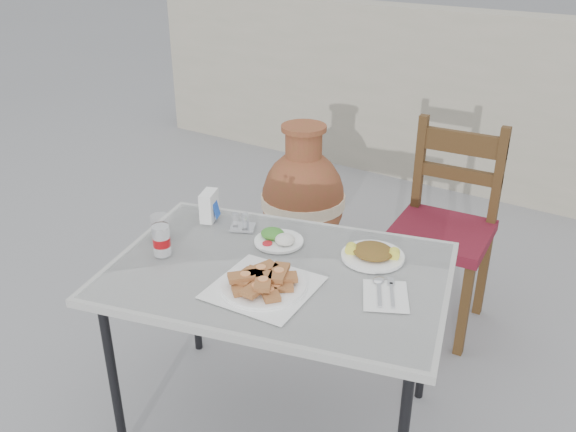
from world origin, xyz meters
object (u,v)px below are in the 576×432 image
Objects in this scene: salad_chopped_plate at (373,253)px; condiment_caddy at (242,224)px; cafe_table at (278,280)px; terracotta_urn at (303,201)px; salad_rice_plate at (278,238)px; soda_can at (162,240)px; cola_glass at (160,229)px; napkin_holder at (209,206)px; chair at (444,227)px; pide_plate at (263,280)px.

condiment_caddy is (-0.50, -0.07, 0.00)m from salad_chopped_plate.
cafe_table is 1.62× the size of terracotta_urn.
soda_can reaches higher than salad_rice_plate.
salad_chopped_plate is 0.76m from cola_glass.
salad_chopped_plate is (0.23, 0.24, 0.07)m from cafe_table.
salad_chopped_plate is 1.22m from terracotta_urn.
salad_rice_plate is 0.33m from napkin_holder.
napkin_holder is at bearing 160.00° from cafe_table.
condiment_caddy is at bearing -126.68° from chair.
salad_chopped_plate is at bearing 45.50° from cafe_table.
salad_chopped_plate is 2.00× the size of soda_can.
pide_plate is at bearing -6.92° from cola_glass.
salad_chopped_plate is (0.33, 0.09, 0.00)m from salad_rice_plate.
terracotta_urn is (-0.48, 0.93, -0.33)m from salad_rice_plate.
terracotta_urn is (-0.81, 0.10, -0.12)m from chair.
soda_can is 0.12m from cola_glass.
chair reaches higher than condiment_caddy.
chair is (0.20, 1.10, -0.22)m from pide_plate.
soda_can reaches higher than pide_plate.
pide_plate is 0.54m from napkin_holder.
cola_glass is at bearing -150.14° from salad_rice_plate.
napkin_holder reaches higher than terracotta_urn.
terracotta_urn is at bearing 99.09° from soda_can.
condiment_caddy is at bearing -71.44° from terracotta_urn.
napkin_holder is (-0.46, 0.28, 0.03)m from pide_plate.
pide_plate is 2.97× the size of condiment_caddy.
soda_can is 0.12× the size of chair.
cafe_table is at bearing -30.65° from condiment_caddy.
chair is at bearing 55.97° from cola_glass.
terracotta_urn is at bearing 167.79° from chair.
terracotta_urn is at bearing 95.48° from cola_glass.
pide_plate is 2.85× the size of napkin_holder.
napkin_holder reaches higher than condiment_caddy.
pide_plate reaches higher than salad_chopped_plate.
salad_chopped_plate is 2.35× the size of cola_glass.
napkin_holder is 0.15× the size of terracotta_urn.
chair reaches higher than soda_can.
terracotta_urn is (-0.20, 1.23, -0.37)m from soda_can.
salad_rice_plate is at bearing 45.98° from soda_can.
cola_glass is 1.20m from terracotta_urn.
cola_glass is 0.22m from napkin_holder.
soda_can reaches higher than terracotta_urn.
terracotta_urn is at bearing 118.27° from cafe_table.
cafe_table is at bearing -41.05° from napkin_holder.
cola_glass is (-0.09, 0.08, -0.01)m from soda_can.
salad_rice_plate is 0.34m from salad_chopped_plate.
pide_plate is 3.54× the size of cola_glass.
salad_chopped_plate is at bearing 14.67° from salad_rice_plate.
napkin_holder reaches higher than cola_glass.
condiment_caddy is at bearing 69.87° from soda_can.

